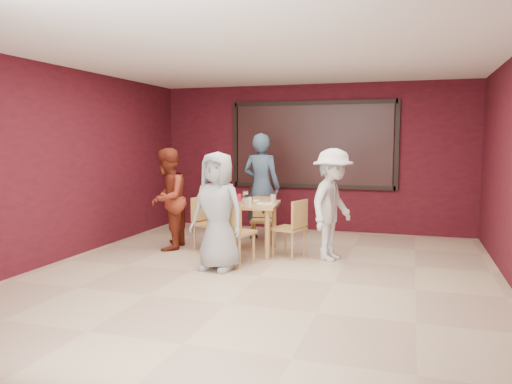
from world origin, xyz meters
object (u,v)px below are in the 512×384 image
(diner_left, at_px, (167,199))
(diner_right, at_px, (333,205))
(chair_back, at_px, (263,217))
(diner_back, at_px, (261,187))
(chair_right, at_px, (293,225))
(chair_front, at_px, (233,229))
(chair_left, at_px, (205,220))
(dining_table, at_px, (245,209))
(diner_front, at_px, (218,211))

(diner_left, distance_m, diner_right, 2.62)
(chair_back, height_order, diner_left, diner_left)
(diner_back, bearing_deg, chair_right, 131.21)
(chair_front, distance_m, diner_back, 1.95)
(diner_back, bearing_deg, chair_left, 65.46)
(diner_left, bearing_deg, chair_front, 52.65)
(chair_back, xyz_separation_m, diner_back, (-0.12, 0.29, 0.49))
(chair_right, height_order, diner_right, diner_right)
(diner_back, height_order, diner_right, diner_back)
(diner_back, bearing_deg, chair_front, 100.45)
(chair_left, xyz_separation_m, diner_right, (2.04, -0.09, 0.34))
(dining_table, height_order, chair_back, dining_table)
(dining_table, relative_size, diner_front, 0.70)
(diner_left, bearing_deg, diner_back, 124.92)
(dining_table, xyz_separation_m, chair_left, (-0.69, 0.06, -0.21))
(dining_table, bearing_deg, chair_back, 87.43)
(diner_back, xyz_separation_m, diner_left, (-1.19, -1.22, -0.12))
(diner_left, relative_size, diner_right, 1.00)
(chair_front, xyz_separation_m, chair_right, (0.69, 0.71, -0.03))
(dining_table, bearing_deg, diner_front, -91.90)
(chair_right, xyz_separation_m, diner_back, (-0.85, 1.19, 0.44))
(chair_left, xyz_separation_m, diner_front, (0.66, -1.12, 0.32))
(chair_left, bearing_deg, chair_front, -47.60)
(chair_left, relative_size, diner_right, 0.52)
(dining_table, height_order, diner_right, diner_right)
(chair_left, bearing_deg, chair_right, -5.33)
(dining_table, xyz_separation_m, chair_front, (0.08, -0.79, -0.16))
(dining_table, distance_m, chair_back, 0.85)
(dining_table, xyz_separation_m, diner_front, (-0.04, -1.06, 0.11))
(chair_front, xyz_separation_m, diner_front, (-0.11, -0.27, 0.28))
(dining_table, xyz_separation_m, diner_back, (-0.08, 1.11, 0.25))
(dining_table, bearing_deg, chair_right, -5.96)
(chair_left, xyz_separation_m, diner_left, (-0.58, -0.17, 0.34))
(chair_left, xyz_separation_m, chair_right, (1.46, -0.14, 0.01))
(chair_left, xyz_separation_m, diner_back, (0.61, 1.05, 0.46))
(chair_back, xyz_separation_m, diner_front, (-0.07, -1.88, 0.35))
(chair_left, relative_size, diner_back, 0.45)
(chair_left, height_order, diner_left, diner_left)
(diner_front, height_order, diner_right, diner_right)
(chair_back, xyz_separation_m, chair_right, (0.73, -0.90, 0.05))
(dining_table, height_order, diner_left, diner_left)
(chair_back, height_order, chair_left, chair_left)
(chair_right, relative_size, diner_back, 0.46)
(chair_front, xyz_separation_m, diner_right, (1.27, 0.75, 0.29))
(dining_table, height_order, diner_back, diner_back)
(dining_table, relative_size, chair_left, 1.33)
(chair_left, bearing_deg, chair_back, 46.11)
(diner_right, bearing_deg, chair_front, 135.89)
(chair_left, bearing_deg, diner_left, -163.91)
(chair_right, bearing_deg, chair_left, 174.67)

